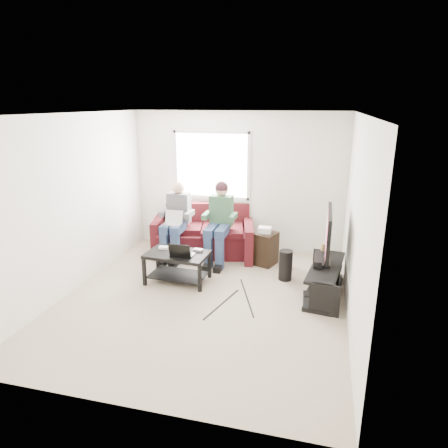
% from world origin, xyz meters
% --- Properties ---
extents(floor, '(4.50, 4.50, 0.00)m').
position_xyz_m(floor, '(0.00, 0.00, 0.00)').
color(floor, tan).
rests_on(floor, ground).
extents(ceiling, '(4.50, 4.50, 0.00)m').
position_xyz_m(ceiling, '(0.00, 0.00, 2.60)').
color(ceiling, white).
rests_on(ceiling, wall_back).
extents(wall_back, '(4.50, 0.00, 4.50)m').
position_xyz_m(wall_back, '(0.00, 2.25, 1.30)').
color(wall_back, white).
rests_on(wall_back, floor).
extents(wall_front, '(4.50, 0.00, 4.50)m').
position_xyz_m(wall_front, '(0.00, -2.25, 1.30)').
color(wall_front, white).
rests_on(wall_front, floor).
extents(wall_left, '(0.00, 4.50, 4.50)m').
position_xyz_m(wall_left, '(-2.00, 0.00, 1.30)').
color(wall_left, white).
rests_on(wall_left, floor).
extents(wall_right, '(0.00, 4.50, 4.50)m').
position_xyz_m(wall_right, '(2.00, 0.00, 1.30)').
color(wall_right, white).
rests_on(wall_right, floor).
extents(window, '(1.48, 0.04, 1.28)m').
position_xyz_m(window, '(-0.50, 2.23, 1.60)').
color(window, white).
rests_on(window, wall_back).
extents(sofa, '(2.09, 1.22, 0.90)m').
position_xyz_m(sofa, '(-0.55, 1.81, 0.33)').
color(sofa, '#4F1319').
rests_on(sofa, floor).
extents(person_left, '(0.40, 0.70, 1.37)m').
position_xyz_m(person_left, '(-0.95, 1.46, 0.76)').
color(person_left, navy).
rests_on(person_left, sofa).
extents(person_right, '(0.40, 0.71, 1.42)m').
position_xyz_m(person_right, '(-0.15, 1.48, 0.82)').
color(person_right, navy).
rests_on(person_right, sofa).
extents(laptop_silver, '(0.37, 0.31, 0.24)m').
position_xyz_m(laptop_silver, '(-0.95, 1.28, 0.74)').
color(laptop_silver, silver).
rests_on(laptop_silver, person_left).
extents(coffee_table, '(1.00, 0.65, 0.48)m').
position_xyz_m(coffee_table, '(-0.57, 0.47, 0.36)').
color(coffee_table, black).
rests_on(coffee_table, floor).
extents(laptop_black, '(0.38, 0.29, 0.24)m').
position_xyz_m(laptop_black, '(-0.45, 0.39, 0.60)').
color(laptop_black, black).
rests_on(laptop_black, coffee_table).
extents(controller_a, '(0.14, 0.10, 0.04)m').
position_xyz_m(controller_a, '(-0.85, 0.59, 0.50)').
color(controller_a, silver).
rests_on(controller_a, coffee_table).
extents(controller_b, '(0.15, 0.10, 0.04)m').
position_xyz_m(controller_b, '(-0.67, 0.65, 0.50)').
color(controller_b, black).
rests_on(controller_b, coffee_table).
extents(controller_c, '(0.15, 0.10, 0.04)m').
position_xyz_m(controller_c, '(-0.27, 0.62, 0.50)').
color(controller_c, gray).
rests_on(controller_c, coffee_table).
extents(tv_stand, '(0.59, 1.40, 0.45)m').
position_xyz_m(tv_stand, '(1.70, 0.60, 0.20)').
color(tv_stand, black).
rests_on(tv_stand, floor).
extents(tv, '(0.12, 1.10, 0.81)m').
position_xyz_m(tv, '(1.70, 0.70, 0.91)').
color(tv, black).
rests_on(tv, tv_stand).
extents(soundbar, '(0.12, 0.50, 0.10)m').
position_xyz_m(soundbar, '(1.58, 0.70, 0.50)').
color(soundbar, black).
rests_on(soundbar, tv_stand).
extents(drink_cup, '(0.08, 0.08, 0.12)m').
position_xyz_m(drink_cup, '(1.65, 1.23, 0.51)').
color(drink_cup, '#A37C46').
rests_on(drink_cup, tv_stand).
extents(console_white, '(0.30, 0.22, 0.06)m').
position_xyz_m(console_white, '(1.70, 0.20, 0.27)').
color(console_white, silver).
rests_on(console_white, tv_stand).
extents(console_grey, '(0.34, 0.26, 0.08)m').
position_xyz_m(console_grey, '(1.70, 0.90, 0.28)').
color(console_grey, gray).
rests_on(console_grey, tv_stand).
extents(console_black, '(0.38, 0.30, 0.07)m').
position_xyz_m(console_black, '(1.70, 0.55, 0.27)').
color(console_black, black).
rests_on(console_black, tv_stand).
extents(subwoofer, '(0.22, 0.22, 0.49)m').
position_xyz_m(subwoofer, '(1.08, 0.95, 0.25)').
color(subwoofer, black).
rests_on(subwoofer, floor).
extents(keyboard_floor, '(0.19, 0.50, 0.03)m').
position_xyz_m(keyboard_floor, '(1.49, 0.33, 0.01)').
color(keyboard_floor, black).
rests_on(keyboard_floor, floor).
extents(end_table, '(0.39, 0.39, 0.68)m').
position_xyz_m(end_table, '(0.65, 1.53, 0.30)').
color(end_table, black).
rests_on(end_table, floor).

